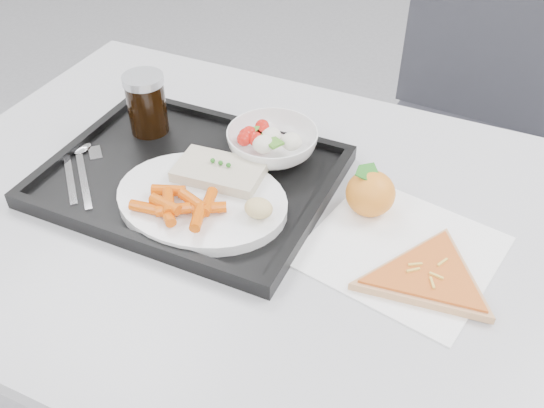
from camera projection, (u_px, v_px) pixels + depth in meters
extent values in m
cube|color=silver|center=(277.00, 225.00, 0.94)|extent=(1.20, 0.80, 0.03)
cylinder|color=#47474C|center=(142.00, 193.00, 1.59)|extent=(0.04, 0.04, 0.72)
cube|color=#313238|center=(453.00, 158.00, 1.55)|extent=(0.45, 0.45, 0.04)
cube|color=#313238|center=(489.00, 37.00, 1.52)|extent=(0.42, 0.06, 0.46)
cylinder|color=#47474C|center=(356.00, 248.00, 1.64)|extent=(0.03, 0.03, 0.43)
cylinder|color=#47474C|center=(492.00, 290.00, 1.52)|extent=(0.03, 0.03, 0.43)
cylinder|color=#47474C|center=(393.00, 174.00, 1.89)|extent=(0.03, 0.03, 0.43)
cylinder|color=#47474C|center=(512.00, 205.00, 1.77)|extent=(0.03, 0.03, 0.43)
cube|color=black|center=(190.00, 179.00, 0.99)|extent=(0.45, 0.35, 0.01)
cube|color=black|center=(237.00, 121.00, 1.10)|extent=(0.45, 0.02, 0.01)
cube|color=black|center=(130.00, 237.00, 0.86)|extent=(0.45, 0.02, 0.01)
cube|color=black|center=(314.00, 209.00, 0.91)|extent=(0.02, 0.32, 0.01)
cube|color=black|center=(82.00, 140.00, 1.05)|extent=(0.02, 0.32, 0.01)
cylinder|color=white|center=(202.00, 200.00, 0.92)|extent=(0.27, 0.27, 0.02)
cube|color=beige|center=(219.00, 171.00, 0.95)|extent=(0.14, 0.09, 0.02)
sphere|color=#236B1C|center=(213.00, 161.00, 0.95)|extent=(0.01, 0.01, 0.01)
sphere|color=#236B1C|center=(221.00, 163.00, 0.94)|extent=(0.01, 0.01, 0.01)
sphere|color=#236B1C|center=(228.00, 165.00, 0.94)|extent=(0.01, 0.01, 0.01)
ellipsoid|color=#D2BA74|center=(259.00, 208.00, 0.87)|extent=(0.05, 0.04, 0.03)
imported|color=white|center=(272.00, 143.00, 1.01)|extent=(0.15, 0.15, 0.05)
cylinder|color=black|center=(147.00, 106.00, 1.05)|extent=(0.07, 0.07, 0.10)
cylinder|color=#A5A8AD|center=(143.00, 80.00, 1.02)|extent=(0.07, 0.07, 0.01)
cube|color=silver|center=(70.00, 177.00, 0.98)|extent=(0.11, 0.12, 0.00)
ellipsoid|color=silver|center=(82.00, 148.00, 1.04)|extent=(0.05, 0.05, 0.01)
cube|color=silver|center=(84.00, 181.00, 0.97)|extent=(0.11, 0.12, 0.00)
cube|color=silver|center=(95.00, 153.00, 1.03)|extent=(0.04, 0.04, 0.00)
cube|color=white|center=(402.00, 250.00, 0.87)|extent=(0.29, 0.28, 0.00)
ellipsoid|color=#FF4F00|center=(370.00, 193.00, 0.92)|extent=(0.09, 0.09, 0.07)
cube|color=#236B1C|center=(373.00, 178.00, 0.90)|extent=(0.05, 0.05, 0.02)
cube|color=#236B1C|center=(373.00, 178.00, 0.90)|extent=(0.05, 0.03, 0.02)
cylinder|color=#E0B66C|center=(429.00, 277.00, 0.82)|extent=(0.31, 0.31, 0.01)
cylinder|color=#C7561F|center=(430.00, 273.00, 0.82)|extent=(0.28, 0.28, 0.00)
cube|color=#EABC47|center=(442.00, 262.00, 0.83)|extent=(0.01, 0.02, 0.00)
cube|color=#EABC47|center=(436.00, 276.00, 0.81)|extent=(0.02, 0.01, 0.00)
cube|color=#EABC47|center=(413.00, 270.00, 0.82)|extent=(0.02, 0.02, 0.00)
cube|color=#EABC47|center=(432.00, 283.00, 0.80)|extent=(0.01, 0.02, 0.00)
cube|color=#EABC47|center=(415.00, 264.00, 0.82)|extent=(0.02, 0.01, 0.00)
cylinder|color=#DA5106|center=(168.00, 190.00, 0.91)|extent=(0.05, 0.03, 0.02)
cylinder|color=#DA5106|center=(193.00, 201.00, 0.88)|extent=(0.05, 0.03, 0.02)
cylinder|color=#DA5106|center=(209.00, 202.00, 0.88)|extent=(0.03, 0.05, 0.02)
cylinder|color=#DA5106|center=(209.00, 208.00, 0.88)|extent=(0.05, 0.04, 0.02)
cylinder|color=#DA5106|center=(198.00, 217.00, 0.86)|extent=(0.03, 0.05, 0.02)
cylinder|color=#DA5106|center=(147.00, 208.00, 0.88)|extent=(0.05, 0.02, 0.02)
cylinder|color=#DA5106|center=(167.00, 212.00, 0.87)|extent=(0.05, 0.05, 0.02)
cylinder|color=#DA5106|center=(165.00, 204.00, 0.87)|extent=(0.05, 0.03, 0.02)
cylinder|color=#DA5106|center=(173.00, 210.00, 0.87)|extent=(0.05, 0.04, 0.02)
cylinder|color=#DA5106|center=(168.00, 202.00, 0.88)|extent=(0.04, 0.05, 0.02)
sphere|color=red|center=(246.00, 135.00, 1.01)|extent=(0.02, 0.02, 0.02)
sphere|color=red|center=(255.00, 139.00, 1.00)|extent=(0.02, 0.02, 0.02)
sphere|color=red|center=(262.00, 126.00, 1.03)|extent=(0.02, 0.02, 0.02)
sphere|color=red|center=(249.00, 133.00, 1.01)|extent=(0.02, 0.02, 0.02)
sphere|color=red|center=(244.00, 139.00, 1.00)|extent=(0.02, 0.02, 0.02)
sphere|color=red|center=(265.00, 132.00, 1.02)|extent=(0.02, 0.02, 0.02)
ellipsoid|color=silver|center=(271.00, 136.00, 1.01)|extent=(0.04, 0.04, 0.03)
ellipsoid|color=silver|center=(291.00, 141.00, 1.00)|extent=(0.04, 0.04, 0.03)
ellipsoid|color=silver|center=(263.00, 144.00, 0.99)|extent=(0.04, 0.04, 0.03)
cube|color=#468326|center=(274.00, 143.00, 0.98)|extent=(0.03, 0.03, 0.00)
cube|color=#468326|center=(263.00, 134.00, 1.00)|extent=(0.03, 0.03, 0.00)
cube|color=#468326|center=(260.00, 131.00, 1.01)|extent=(0.03, 0.03, 0.00)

